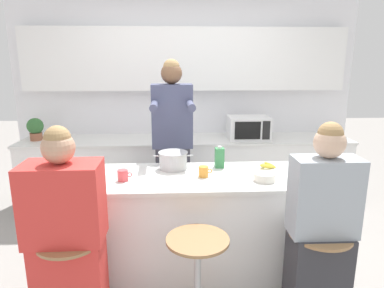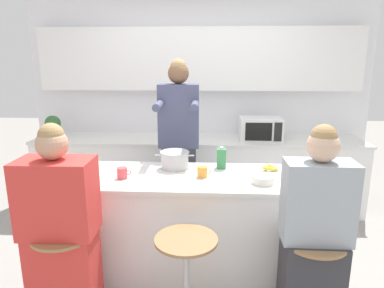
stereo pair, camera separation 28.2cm
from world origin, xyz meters
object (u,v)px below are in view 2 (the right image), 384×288
at_px(cooking_pot, 175,160).
at_px(microwave, 260,129).
at_px(juice_carton, 221,158).
at_px(potted_plant, 53,125).
at_px(bar_stool_center, 186,277).
at_px(person_wrapped_blanket, 61,235).
at_px(bar_stool_leftmost, 66,271).
at_px(coffee_cup_far, 202,172).
at_px(fruit_bowl, 263,179).
at_px(kitchen_island, 192,225).
at_px(person_seated_near, 314,243).
at_px(person_cooking, 179,150).
at_px(bar_stool_rightmost, 311,278).
at_px(coffee_cup_near, 122,173).

distance_m(cooking_pot, microwave, 1.46).
height_order(juice_carton, potted_plant, potted_plant).
height_order(bar_stool_center, person_wrapped_blanket, person_wrapped_blanket).
height_order(bar_stool_leftmost, potted_plant, potted_plant).
relative_size(coffee_cup_far, potted_plant, 0.42).
bearing_deg(person_wrapped_blanket, bar_stool_leftmost, -18.06).
relative_size(fruit_bowl, potted_plant, 0.64).
xyz_separation_m(kitchen_island, person_seated_near, (0.83, -0.63, 0.21)).
bearing_deg(bar_stool_leftmost, juice_carton, 38.41).
height_order(person_cooking, juice_carton, person_cooking).
relative_size(person_cooking, fruit_bowl, 10.73).
xyz_separation_m(bar_stool_rightmost, cooking_pot, (-0.99, 0.83, 0.56)).
relative_size(cooking_pot, coffee_cup_near, 2.96).
xyz_separation_m(bar_stool_leftmost, bar_stool_center, (0.83, -0.02, 0.00)).
bearing_deg(bar_stool_rightmost, kitchen_island, 142.68).
height_order(person_cooking, person_wrapped_blanket, person_cooking).
height_order(bar_stool_leftmost, bar_stool_rightmost, same).
xyz_separation_m(bar_stool_rightmost, microwave, (-0.08, 1.98, 0.62)).
distance_m(bar_stool_rightmost, coffee_cup_far, 1.09).
xyz_separation_m(person_seated_near, coffee_cup_far, (-0.74, 0.60, 0.27)).
height_order(person_seated_near, potted_plant, person_seated_near).
xyz_separation_m(fruit_bowl, coffee_cup_near, (-1.11, 0.06, 0.01)).
height_order(person_seated_near, cooking_pot, person_seated_near).
height_order(kitchen_island, juice_carton, juice_carton).
distance_m(bar_stool_center, person_cooking, 1.47).
bearing_deg(kitchen_island, person_cooking, 103.21).
height_order(cooking_pot, juice_carton, juice_carton).
distance_m(bar_stool_leftmost, juice_carton, 1.49).
relative_size(cooking_pot, potted_plant, 1.29).
xyz_separation_m(person_wrapped_blanket, coffee_cup_far, (0.93, 0.60, 0.26)).
bearing_deg(coffee_cup_far, person_wrapped_blanket, -147.17).
bearing_deg(person_cooking, cooking_pot, -90.41).
distance_m(kitchen_island, bar_stool_leftmost, 1.05).
height_order(kitchen_island, person_seated_near, person_seated_near).
bearing_deg(cooking_pot, person_wrapped_blanket, -129.59).
bearing_deg(kitchen_island, bar_stool_rightmost, -37.32).
distance_m(bar_stool_rightmost, person_cooking, 1.75).
relative_size(person_seated_near, potted_plant, 5.43).
height_order(person_seated_near, microwave, person_seated_near).
bearing_deg(person_seated_near, fruit_bowl, 119.71).
xyz_separation_m(juice_carton, microwave, (0.49, 1.13, 0.04)).
distance_m(bar_stool_rightmost, coffee_cup_near, 1.57).
xyz_separation_m(person_seated_near, juice_carton, (-0.58, 0.85, 0.32)).
bearing_deg(juice_carton, microwave, 66.36).
height_order(bar_stool_rightmost, person_seated_near, person_seated_near).
distance_m(bar_stool_center, cooking_pot, 1.03).
distance_m(coffee_cup_near, juice_carton, 0.86).
bearing_deg(coffee_cup_near, bar_stool_center, -45.69).
xyz_separation_m(person_seated_near, cooking_pot, (-0.99, 0.83, 0.31)).
xyz_separation_m(fruit_bowl, coffee_cup_far, (-0.47, 0.12, 0.01)).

